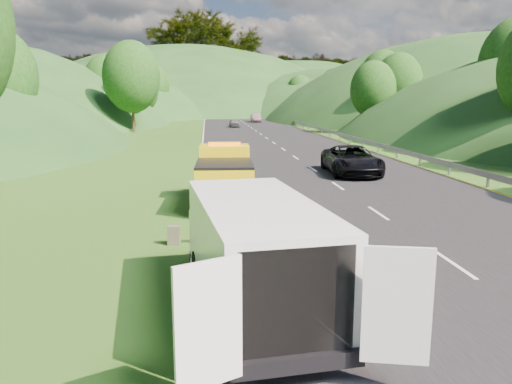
{
  "coord_description": "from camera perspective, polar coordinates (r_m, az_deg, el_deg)",
  "views": [
    {
      "loc": [
        -3.45,
        -14.0,
        4.36
      ],
      "look_at": [
        -1.88,
        2.05,
        1.3
      ],
      "focal_mm": 35.0,
      "sensor_mm": 36.0,
      "label": 1
    }
  ],
  "objects": [
    {
      "name": "tree_line_right",
      "position": [
        78.7,
        14.18,
        7.25
      ],
      "size": [
        14.0,
        140.0,
        14.0
      ],
      "primitive_type": null,
      "color": "#2E601C",
      "rests_on": "ground"
    },
    {
      "name": "dist_car_a",
      "position": [
        74.92,
        -2.48,
        7.41
      ],
      "size": [
        1.51,
        3.76,
        1.28
      ],
      "primitive_type": "imported",
      "color": "#515156",
      "rests_on": "ground"
    },
    {
      "name": "worker",
      "position": [
        9.37,
        10.31,
        -17.17
      ],
      "size": [
        1.43,
        1.21,
        1.93
      ],
      "primitive_type": "imported",
      "rotation": [
        0.0,
        0.0,
        0.48
      ],
      "color": "black",
      "rests_on": "ground"
    },
    {
      "name": "spare_tire",
      "position": [
        9.35,
        13.32,
        -17.36
      ],
      "size": [
        0.69,
        0.69,
        0.2
      ],
      "primitive_type": "cylinder",
      "color": "black",
      "rests_on": "ground"
    },
    {
      "name": "tow_truck",
      "position": [
        20.6,
        -3.61,
        1.94
      ],
      "size": [
        2.38,
        5.85,
        2.48
      ],
      "rotation": [
        0.0,
        0.0,
        -0.04
      ],
      "color": "black",
      "rests_on": "ground"
    },
    {
      "name": "road_surface",
      "position": [
        54.56,
        1.23,
        6.18
      ],
      "size": [
        14.0,
        200.0,
        0.02
      ],
      "primitive_type": "cube",
      "color": "black",
      "rests_on": "ground"
    },
    {
      "name": "child",
      "position": [
        14.29,
        -1.14,
        -7.02
      ],
      "size": [
        0.64,
        0.61,
        1.03
      ],
      "primitive_type": "imported",
      "rotation": [
        0.0,
        0.0,
        -0.61
      ],
      "color": "#C0C066",
      "rests_on": "ground"
    },
    {
      "name": "tree_line_left",
      "position": [
        75.74,
        -17.56,
        6.96
      ],
      "size": [
        14.0,
        140.0,
        14.0
      ],
      "primitive_type": null,
      "color": "#2E601C",
      "rests_on": "ground"
    },
    {
      "name": "white_van",
      "position": [
        10.13,
        -0.13,
        -6.59
      ],
      "size": [
        3.67,
        6.98,
        2.38
      ],
      "rotation": [
        0.0,
        0.0,
        0.12
      ],
      "color": "black",
      "rests_on": "ground"
    },
    {
      "name": "dist_car_b",
      "position": [
        90.46,
        0.0,
        7.99
      ],
      "size": [
        1.6,
        4.59,
        1.51
      ],
      "primitive_type": "imported",
      "color": "#644251",
      "rests_on": "ground"
    },
    {
      "name": "guardrail",
      "position": [
        68.04,
        6.13,
        7.02
      ],
      "size": [
        0.06,
        140.0,
        1.52
      ],
      "primitive_type": "cube",
      "color": "gray",
      "rests_on": "ground"
    },
    {
      "name": "ground",
      "position": [
        15.06,
        7.95,
        -6.19
      ],
      "size": [
        320.0,
        320.0,
        0.0
      ],
      "primitive_type": "plane",
      "color": "#38661E",
      "rests_on": "ground"
    },
    {
      "name": "passing_suv",
      "position": [
        29.29,
        10.8,
        2.0
      ],
      "size": [
        2.97,
        5.97,
        1.63
      ],
      "primitive_type": "imported",
      "rotation": [
        0.0,
        0.0,
        -0.05
      ],
      "color": "black",
      "rests_on": "ground"
    },
    {
      "name": "suitcase",
      "position": [
        15.21,
        -9.39,
        -4.91
      ],
      "size": [
        0.38,
        0.23,
        0.59
      ],
      "primitive_type": "cube",
      "rotation": [
        0.0,
        0.0,
        -0.09
      ],
      "color": "#51513D",
      "rests_on": "ground"
    },
    {
      "name": "hills_backdrop",
      "position": [
        149.09,
        -1.78,
        9.07
      ],
      "size": [
        201.0,
        288.6,
        44.0
      ],
      "primitive_type": null,
      "color": "#2D5B23",
      "rests_on": "ground"
    },
    {
      "name": "woman",
      "position": [
        14.83,
        -3.61,
        -6.37
      ],
      "size": [
        0.58,
        0.66,
        1.51
      ],
      "primitive_type": "imported",
      "rotation": [
        0.0,
        0.0,
        1.94
      ],
      "color": "white",
      "rests_on": "ground"
    }
  ]
}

